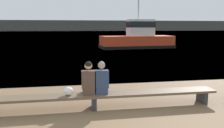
# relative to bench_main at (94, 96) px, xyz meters

# --- Properties ---
(water_surface) EXTENTS (240.00, 240.00, 0.00)m
(water_surface) POSITION_rel_bench_main_xyz_m (0.21, 122.64, -0.36)
(water_surface) COLOR teal
(water_surface) RESTS_ON ground
(far_shoreline) EXTENTS (600.00, 12.00, 6.14)m
(far_shoreline) POSITION_rel_bench_main_xyz_m (0.21, 130.05, 2.71)
(far_shoreline) COLOR #4C4C42
(far_shoreline) RESTS_ON ground
(bench_main) EXTENTS (7.45, 0.56, 0.44)m
(bench_main) POSITION_rel_bench_main_xyz_m (0.00, 0.00, 0.00)
(bench_main) COLOR brown
(bench_main) RESTS_ON ground
(person_left) EXTENTS (0.40, 0.43, 0.97)m
(person_left) POSITION_rel_bench_main_xyz_m (-0.15, 0.01, 0.49)
(person_left) COLOR #4C382D
(person_left) RESTS_ON bench_main
(person_right) EXTENTS (0.40, 0.42, 0.96)m
(person_right) POSITION_rel_bench_main_xyz_m (0.23, 0.01, 0.48)
(person_right) COLOR navy
(person_right) RESTS_ON bench_main
(shopping_bag) EXTENTS (0.27, 0.22, 0.24)m
(shopping_bag) POSITION_rel_bench_main_xyz_m (-0.72, -0.00, 0.19)
(shopping_bag) COLOR white
(shopping_bag) RESTS_ON bench_main
(tugboat_red) EXTENTS (8.51, 3.71, 6.45)m
(tugboat_red) POSITION_rel_bench_main_xyz_m (6.37, 17.93, 0.64)
(tugboat_red) COLOR red
(tugboat_red) RESTS_ON water_surface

